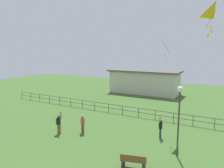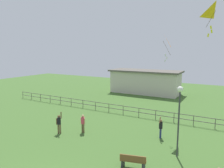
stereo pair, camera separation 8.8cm
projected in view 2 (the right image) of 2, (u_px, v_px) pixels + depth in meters
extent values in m
cylinder|color=#38383D|center=(178.00, 125.00, 13.26)|extent=(0.10, 0.10, 4.23)
sphere|color=white|center=(180.00, 89.00, 12.91)|extent=(0.36, 0.36, 0.36)
cube|color=brown|center=(133.00, 160.00, 12.23)|extent=(1.55, 0.77, 0.06)
cube|color=brown|center=(133.00, 158.00, 12.02)|extent=(1.47, 0.44, 0.36)
cube|color=#333338|center=(123.00, 163.00, 12.41)|extent=(0.08, 0.36, 0.45)
cube|color=#333338|center=(144.00, 165.00, 12.12)|extent=(0.08, 0.36, 0.45)
cylinder|color=navy|center=(160.00, 134.00, 16.37)|extent=(0.13, 0.13, 0.76)
cylinder|color=navy|center=(161.00, 133.00, 16.51)|extent=(0.13, 0.13, 0.76)
cylinder|color=black|center=(161.00, 125.00, 16.34)|extent=(0.28, 0.28, 0.53)
sphere|color=#8C6647|center=(161.00, 121.00, 16.28)|extent=(0.20, 0.20, 0.20)
cylinder|color=#8C6647|center=(160.00, 120.00, 16.11)|extent=(0.16, 0.10, 0.51)
cylinder|color=#8C6647|center=(161.00, 125.00, 16.51)|extent=(0.08, 0.08, 0.51)
cylinder|color=brown|center=(60.00, 129.00, 17.32)|extent=(0.13, 0.13, 0.79)
cylinder|color=brown|center=(58.00, 129.00, 17.32)|extent=(0.13, 0.13, 0.79)
cylinder|color=black|center=(59.00, 121.00, 17.22)|extent=(0.29, 0.29, 0.56)
sphere|color=brown|center=(59.00, 116.00, 17.16)|extent=(0.21, 0.21, 0.21)
cylinder|color=brown|center=(61.00, 115.00, 17.10)|extent=(0.16, 0.19, 0.54)
cylinder|color=brown|center=(57.00, 121.00, 17.22)|extent=(0.09, 0.09, 0.53)
cylinder|color=brown|center=(84.00, 128.00, 17.44)|extent=(0.13, 0.13, 0.78)
cylinder|color=brown|center=(82.00, 128.00, 17.53)|extent=(0.13, 0.13, 0.78)
cylinder|color=#D83F59|center=(83.00, 120.00, 17.38)|extent=(0.28, 0.28, 0.55)
sphere|color=tan|center=(83.00, 116.00, 17.33)|extent=(0.21, 0.21, 0.21)
cylinder|color=tan|center=(84.00, 121.00, 17.28)|extent=(0.09, 0.09, 0.52)
cylinder|color=tan|center=(81.00, 120.00, 17.50)|extent=(0.09, 0.09, 0.52)
pyramid|color=orange|center=(163.00, 41.00, 16.82)|extent=(0.83, 1.10, 1.10)
cylinder|color=#4C381E|center=(167.00, 48.00, 16.82)|extent=(0.61, 0.15, 1.10)
cube|color=white|center=(165.00, 55.00, 16.91)|extent=(0.10, 0.05, 0.20)
cube|color=white|center=(167.00, 58.00, 16.94)|extent=(0.10, 0.05, 0.20)
cube|color=white|center=(165.00, 61.00, 16.98)|extent=(0.12, 0.02, 0.21)
pyramid|color=yellow|center=(216.00, 10.00, 11.80)|extent=(0.97, 1.05, 0.89)
cylinder|color=#4C381E|center=(211.00, 19.00, 12.12)|extent=(0.50, 0.33, 0.89)
cube|color=yellow|center=(211.00, 27.00, 12.19)|extent=(0.12, 0.04, 0.21)
cube|color=yellow|center=(212.00, 31.00, 12.22)|extent=(0.11, 0.01, 0.21)
cube|color=yellow|center=(208.00, 35.00, 12.27)|extent=(0.10, 0.05, 0.20)
cylinder|color=#4C4742|center=(23.00, 95.00, 30.23)|extent=(0.06, 0.06, 0.95)
cylinder|color=#4C4742|center=(31.00, 96.00, 29.37)|extent=(0.06, 0.06, 0.95)
cylinder|color=#4C4742|center=(40.00, 98.00, 28.52)|extent=(0.06, 0.06, 0.95)
cylinder|color=#4C4742|center=(50.00, 99.00, 27.66)|extent=(0.06, 0.06, 0.95)
cylinder|color=#4C4742|center=(60.00, 101.00, 26.81)|extent=(0.06, 0.06, 0.95)
cylinder|color=#4C4742|center=(71.00, 102.00, 25.97)|extent=(0.06, 0.06, 0.95)
cylinder|color=#4C4742|center=(83.00, 104.00, 25.10)|extent=(0.06, 0.06, 0.95)
cylinder|color=#4C4742|center=(95.00, 106.00, 24.25)|extent=(0.06, 0.06, 0.95)
cylinder|color=#4C4742|center=(109.00, 108.00, 23.39)|extent=(0.06, 0.06, 0.95)
cylinder|color=#4C4742|center=(123.00, 110.00, 22.55)|extent=(0.06, 0.06, 0.95)
cylinder|color=#4C4742|center=(139.00, 112.00, 21.69)|extent=(0.06, 0.06, 0.95)
cylinder|color=#4C4742|center=(156.00, 115.00, 20.83)|extent=(0.06, 0.06, 0.95)
cylinder|color=#4C4742|center=(174.00, 118.00, 19.98)|extent=(0.06, 0.06, 0.95)
cylinder|color=#4C4742|center=(193.00, 121.00, 19.14)|extent=(0.06, 0.06, 0.95)
cylinder|color=#4C4742|center=(215.00, 124.00, 18.28)|extent=(0.06, 0.06, 0.95)
cube|color=#4C4742|center=(142.00, 109.00, 21.46)|extent=(36.00, 0.05, 0.05)
cube|color=#4C4742|center=(142.00, 113.00, 21.53)|extent=(36.00, 0.05, 0.05)
cube|color=beige|center=(145.00, 82.00, 33.70)|extent=(10.47, 3.90, 3.41)
cube|color=#59544C|center=(145.00, 71.00, 33.42)|extent=(11.07, 4.50, 0.24)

